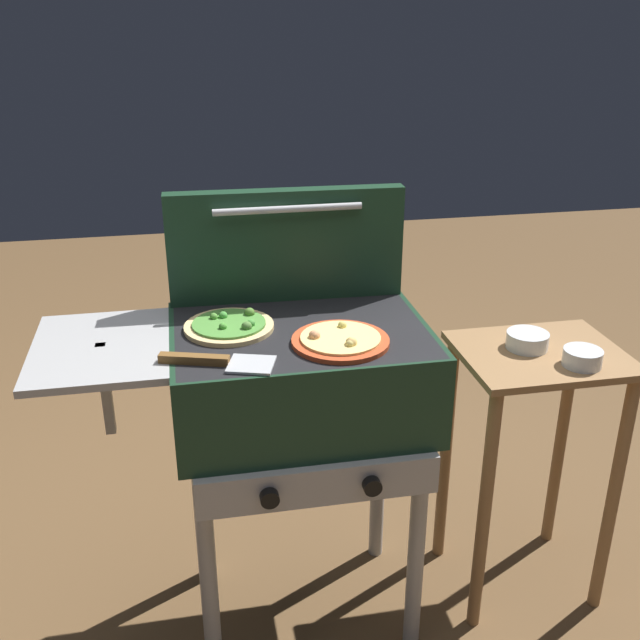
# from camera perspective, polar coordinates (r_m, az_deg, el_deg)

# --- Properties ---
(ground_plane) EXTENTS (8.00, 8.00, 0.00)m
(ground_plane) POSITION_cam_1_polar(r_m,az_deg,el_deg) (2.34, -1.29, -21.24)
(ground_plane) COLOR brown
(grill) EXTENTS (0.96, 0.53, 0.90)m
(grill) POSITION_cam_1_polar(r_m,az_deg,el_deg) (1.89, -1.89, -4.78)
(grill) COLOR #193823
(grill) RESTS_ON ground_plane
(grill_lid_open) EXTENTS (0.63, 0.09, 0.30)m
(grill_lid_open) POSITION_cam_1_polar(r_m,az_deg,el_deg) (1.97, -2.63, 5.82)
(grill_lid_open) COLOR #193823
(grill_lid_open) RESTS_ON grill
(pizza_cheese) EXTENTS (0.23, 0.23, 0.04)m
(pizza_cheese) POSITION_cam_1_polar(r_m,az_deg,el_deg) (1.75, 1.57, -1.56)
(pizza_cheese) COLOR #C64723
(pizza_cheese) RESTS_ON grill
(pizza_veggie) EXTENTS (0.22, 0.22, 0.04)m
(pizza_veggie) POSITION_cam_1_polar(r_m,az_deg,el_deg) (1.84, -6.98, -0.42)
(pizza_veggie) COLOR #E0C17F
(pizza_veggie) RESTS_ON grill
(spatula) EXTENTS (0.27, 0.13, 0.02)m
(spatula) POSITION_cam_1_polar(r_m,az_deg,el_deg) (1.66, -7.91, -3.18)
(spatula) COLOR #B7BABF
(spatula) RESTS_ON grill
(prep_table) EXTENTS (0.44, 0.36, 0.78)m
(prep_table) POSITION_cam_1_polar(r_m,az_deg,el_deg) (2.18, 16.05, -7.66)
(prep_table) COLOR olive
(prep_table) RESTS_ON ground_plane
(topping_bowl_near) EXTENTS (0.10, 0.10, 0.04)m
(topping_bowl_near) POSITION_cam_1_polar(r_m,az_deg,el_deg) (2.03, 19.58, -2.79)
(topping_bowl_near) COLOR silver
(topping_bowl_near) RESTS_ON prep_table
(topping_bowl_far) EXTENTS (0.11, 0.11, 0.04)m
(topping_bowl_far) POSITION_cam_1_polar(r_m,az_deg,el_deg) (2.08, 15.70, -1.57)
(topping_bowl_far) COLOR silver
(topping_bowl_far) RESTS_ON prep_table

